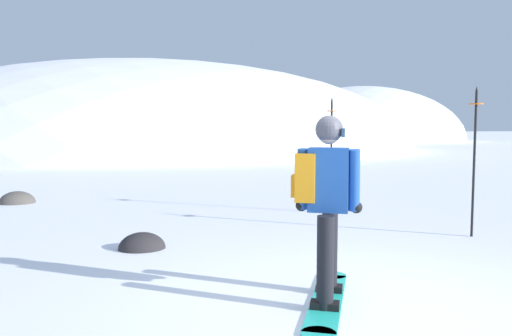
{
  "coord_description": "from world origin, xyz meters",
  "views": [
    {
      "loc": [
        -2.07,
        -3.86,
        1.61
      ],
      "look_at": [
        -0.1,
        3.32,
        1.0
      ],
      "focal_mm": 35.2,
      "sensor_mm": 36.0,
      "label": 1
    }
  ],
  "objects_px": {
    "snowboarder_main": "(325,203)",
    "rock_small": "(142,249)",
    "piste_marker_near": "(474,152)",
    "piste_marker_far": "(331,148)",
    "rock_mid": "(17,203)"
  },
  "relations": [
    {
      "from": "piste_marker_far",
      "to": "rock_mid",
      "type": "xyz_separation_m",
      "value": [
        -5.91,
        2.88,
        -1.23
      ]
    },
    {
      "from": "snowboarder_main",
      "to": "rock_mid",
      "type": "bearing_deg",
      "value": 118.11
    },
    {
      "from": "piste_marker_far",
      "to": "rock_mid",
      "type": "height_order",
      "value": "piste_marker_far"
    },
    {
      "from": "piste_marker_near",
      "to": "piste_marker_far",
      "type": "relative_size",
      "value": 1.02
    },
    {
      "from": "snowboarder_main",
      "to": "piste_marker_near",
      "type": "xyz_separation_m",
      "value": [
        3.2,
        1.99,
        0.33
      ]
    },
    {
      "from": "piste_marker_near",
      "to": "piste_marker_far",
      "type": "xyz_separation_m",
      "value": [
        -1.18,
        2.42,
        -0.02
      ]
    },
    {
      "from": "snowboarder_main",
      "to": "rock_mid",
      "type": "xyz_separation_m",
      "value": [
        -3.89,
        7.29,
        -0.92
      ]
    },
    {
      "from": "piste_marker_far",
      "to": "rock_mid",
      "type": "relative_size",
      "value": 2.98
    },
    {
      "from": "piste_marker_near",
      "to": "rock_small",
      "type": "distance_m",
      "value": 4.92
    },
    {
      "from": "piste_marker_near",
      "to": "rock_small",
      "type": "bearing_deg",
      "value": 173.66
    },
    {
      "from": "rock_mid",
      "to": "snowboarder_main",
      "type": "bearing_deg",
      "value": -61.89
    },
    {
      "from": "piste_marker_far",
      "to": "piste_marker_near",
      "type": "bearing_deg",
      "value": -63.91
    },
    {
      "from": "snowboarder_main",
      "to": "rock_small",
      "type": "relative_size",
      "value": 2.76
    },
    {
      "from": "rock_mid",
      "to": "rock_small",
      "type": "relative_size",
      "value": 1.17
    },
    {
      "from": "snowboarder_main",
      "to": "piste_marker_near",
      "type": "height_order",
      "value": "piste_marker_near"
    }
  ]
}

